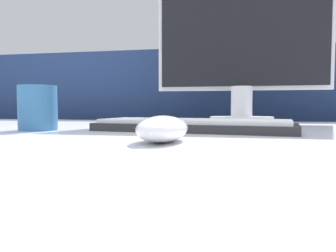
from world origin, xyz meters
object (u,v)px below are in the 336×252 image
object	(u,v)px
computer_mouse_near	(163,129)
mug	(38,108)
keyboard	(194,125)
monitor	(243,32)

from	to	relation	value
computer_mouse_near	mug	size ratio (longest dim) A/B	1.36
computer_mouse_near	keyboard	xyz separation A→B (m)	(0.02, 0.22, -0.01)
mug	monitor	bearing A→B (deg)	42.55
keyboard	monitor	distance (m)	0.44
computer_mouse_near	keyboard	bearing A→B (deg)	89.86
keyboard	monitor	xyz separation A→B (m)	(0.10, 0.34, 0.26)
monitor	computer_mouse_near	bearing A→B (deg)	-101.78
keyboard	monitor	size ratio (longest dim) A/B	0.82
computer_mouse_near	monitor	world-z (taller)	monitor
monitor	mug	world-z (taller)	monitor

